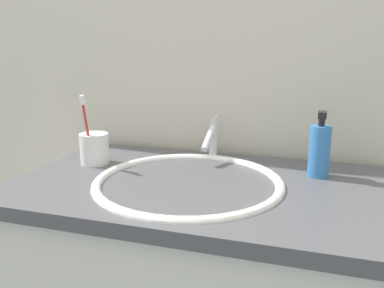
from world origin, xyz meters
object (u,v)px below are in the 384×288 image
object	(u,v)px
faucet	(212,138)
toothbrush_green	(87,128)
toothbrush_cup	(94,149)
toothbrush_red	(87,126)
soap_dispenser	(319,150)

from	to	relation	value
faucet	toothbrush_green	size ratio (longest dim) A/B	0.81
toothbrush_cup	toothbrush_red	distance (m)	0.08
toothbrush_cup	soap_dispenser	bearing A→B (deg)	6.56
toothbrush_green	toothbrush_red	xyz separation A→B (m)	(0.00, -0.01, 0.01)
toothbrush_cup	soap_dispenser	size ratio (longest dim) A/B	0.51
soap_dispenser	toothbrush_green	bearing A→B (deg)	-171.24
faucet	toothbrush_green	world-z (taller)	toothbrush_green
toothbrush_red	soap_dispenser	xyz separation A→B (m)	(0.60, 0.10, -0.04)
faucet	soap_dispenser	xyz separation A→B (m)	(0.30, -0.08, 0.01)
toothbrush_green	toothbrush_cup	bearing A→B (deg)	78.24
faucet	soap_dispenser	world-z (taller)	soap_dispenser
faucet	toothbrush_red	size ratio (longest dim) A/B	0.74
toothbrush_red	toothbrush_green	bearing A→B (deg)	121.41
toothbrush_green	faucet	bearing A→B (deg)	28.98
toothbrush_cup	soap_dispenser	world-z (taller)	soap_dispenser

